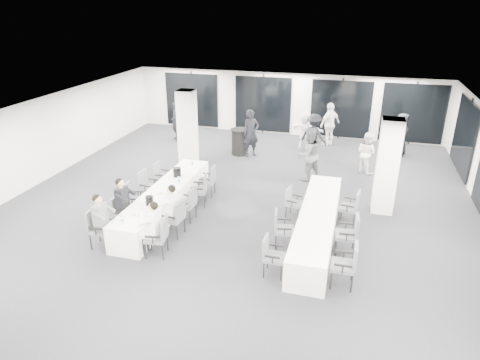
% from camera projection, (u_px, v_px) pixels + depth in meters
% --- Properties ---
extents(room, '(14.04, 16.04, 2.84)m').
position_uv_depth(room, '(274.00, 155.00, 13.10)').
color(room, '#242429').
rests_on(room, ground).
extents(column_left, '(0.60, 0.60, 2.80)m').
position_uv_depth(column_left, '(187.00, 128.00, 15.86)').
color(column_left, white).
rests_on(column_left, floor).
extents(column_right, '(0.60, 0.60, 2.80)m').
position_uv_depth(column_right, '(387.00, 167.00, 12.18)').
color(column_right, white).
rests_on(column_right, floor).
extents(banquet_table_main, '(0.90, 5.00, 0.75)m').
position_uv_depth(banquet_table_main, '(165.00, 201.00, 12.46)').
color(banquet_table_main, white).
rests_on(banquet_table_main, floor).
extents(banquet_table_side, '(0.90, 5.00, 0.75)m').
position_uv_depth(banquet_table_side, '(317.00, 225.00, 11.13)').
color(banquet_table_side, white).
rests_on(banquet_table_side, floor).
extents(cocktail_table, '(0.75, 0.75, 1.04)m').
position_uv_depth(cocktail_table, '(240.00, 142.00, 17.15)').
color(cocktail_table, black).
rests_on(cocktail_table, floor).
extents(chair_main_left_near, '(0.54, 0.59, 1.00)m').
position_uv_depth(chair_main_left_near, '(98.00, 226.00, 10.69)').
color(chair_main_left_near, '#54575C').
rests_on(chair_main_left_near, floor).
extents(chair_main_left_second, '(0.46, 0.51, 0.87)m').
position_uv_depth(chair_main_left_second, '(121.00, 210.00, 11.66)').
color(chair_main_left_second, '#54575C').
rests_on(chair_main_left_second, floor).
extents(chair_main_left_mid, '(0.57, 0.61, 0.98)m').
position_uv_depth(chair_main_left_mid, '(132.00, 198.00, 12.24)').
color(chair_main_left_mid, '#54575C').
rests_on(chair_main_left_mid, floor).
extents(chair_main_left_fourth, '(0.54, 0.60, 1.00)m').
position_uv_depth(chair_main_left_fourth, '(147.00, 185.00, 13.06)').
color(chair_main_left_fourth, '#54575C').
rests_on(chair_main_left_fourth, floor).
extents(chair_main_left_far, '(0.48, 0.54, 0.93)m').
position_uv_depth(chair_main_left_far, '(161.00, 175.00, 13.93)').
color(chair_main_left_far, '#54575C').
rests_on(chair_main_left_far, floor).
extents(chair_main_right_near, '(0.58, 0.62, 1.00)m').
position_uv_depth(chair_main_right_near, '(159.00, 235.00, 10.29)').
color(chair_main_right_near, '#54575C').
rests_on(chair_main_right_near, floor).
extents(chair_main_right_second, '(0.55, 0.60, 1.01)m').
position_uv_depth(chair_main_right_second, '(176.00, 216.00, 11.17)').
color(chair_main_right_second, '#54575C').
rests_on(chair_main_right_second, floor).
extents(chair_main_right_mid, '(0.52, 0.57, 0.99)m').
position_uv_depth(chair_main_right_mid, '(188.00, 202.00, 11.95)').
color(chair_main_right_mid, '#54575C').
rests_on(chair_main_right_mid, floor).
extents(chair_main_right_fourth, '(0.60, 0.63, 0.98)m').
position_uv_depth(chair_main_right_fourth, '(201.00, 188.00, 12.85)').
color(chair_main_right_fourth, '#54575C').
rests_on(chair_main_right_fourth, floor).
extents(chair_main_right_far, '(0.53, 0.58, 0.97)m').
position_uv_depth(chair_main_right_far, '(209.00, 179.00, 13.52)').
color(chair_main_right_far, '#54575C').
rests_on(chair_main_right_far, floor).
extents(chair_side_left_near, '(0.47, 0.53, 0.93)m').
position_uv_depth(chair_side_left_near, '(271.00, 253.00, 9.59)').
color(chair_side_left_near, '#54575C').
rests_on(chair_side_left_near, floor).
extents(chair_side_left_mid, '(0.56, 0.60, 0.96)m').
position_uv_depth(chair_side_left_mid, '(281.00, 227.00, 10.70)').
color(chair_side_left_mid, '#54575C').
rests_on(chair_side_left_mid, floor).
extents(chair_side_left_far, '(0.51, 0.54, 0.86)m').
position_uv_depth(chair_side_left_far, '(292.00, 200.00, 12.23)').
color(chair_side_left_far, '#54575C').
rests_on(chair_side_left_far, floor).
extents(chair_side_right_near, '(0.53, 0.59, 1.04)m').
position_uv_depth(chair_side_right_near, '(347.00, 262.00, 9.16)').
color(chair_side_right_near, '#54575C').
rests_on(chair_side_right_near, floor).
extents(chair_side_right_mid, '(0.56, 0.61, 1.03)m').
position_uv_depth(chair_side_right_mid, '(350.00, 232.00, 10.37)').
color(chair_side_right_mid, '#54575C').
rests_on(chair_side_right_mid, floor).
extents(chair_side_right_far, '(0.56, 0.60, 0.99)m').
position_uv_depth(chair_side_right_far, '(352.00, 205.00, 11.77)').
color(chair_side_right_far, '#54575C').
rests_on(chair_side_right_far, floor).
extents(seated_guest_a, '(0.50, 0.38, 1.44)m').
position_uv_depth(seated_guest_a, '(103.00, 218.00, 10.55)').
color(seated_guest_a, '#5B5E63').
rests_on(seated_guest_a, floor).
extents(seated_guest_b, '(0.50, 0.38, 1.44)m').
position_uv_depth(seated_guest_b, '(124.00, 200.00, 11.50)').
color(seated_guest_b, black).
rests_on(seated_guest_b, floor).
extents(seated_guest_c, '(0.50, 0.38, 1.44)m').
position_uv_depth(seated_guest_c, '(152.00, 225.00, 10.22)').
color(seated_guest_c, white).
rests_on(seated_guest_c, floor).
extents(seated_guest_d, '(0.50, 0.38, 1.44)m').
position_uv_depth(seated_guest_d, '(170.00, 207.00, 11.13)').
color(seated_guest_d, white).
rests_on(seated_guest_d, floor).
extents(standing_guest_a, '(0.99, 0.98, 2.12)m').
position_uv_depth(standing_guest_a, '(251.00, 130.00, 16.77)').
color(standing_guest_a, black).
rests_on(standing_guest_a, floor).
extents(standing_guest_b, '(1.17, 1.15, 2.11)m').
position_uv_depth(standing_guest_b, '(309.00, 151.00, 14.49)').
color(standing_guest_b, '#5B5E63').
rests_on(standing_guest_b, floor).
extents(standing_guest_c, '(1.42, 1.12, 1.96)m').
position_uv_depth(standing_guest_c, '(314.00, 133.00, 16.72)').
color(standing_guest_c, black).
rests_on(standing_guest_c, floor).
extents(standing_guest_d, '(1.30, 1.37, 2.06)m').
position_uv_depth(standing_guest_d, '(330.00, 121.00, 18.13)').
color(standing_guest_d, white).
rests_on(standing_guest_d, floor).
extents(standing_guest_e, '(0.73, 1.02, 1.93)m').
position_uv_depth(standing_guest_e, '(401.00, 132.00, 16.90)').
color(standing_guest_e, black).
rests_on(standing_guest_e, floor).
extents(standing_guest_f, '(1.80, 1.26, 1.84)m').
position_uv_depth(standing_guest_f, '(306.00, 128.00, 17.56)').
color(standing_guest_f, white).
rests_on(standing_guest_f, floor).
extents(standing_guest_g, '(0.89, 0.90, 1.92)m').
position_uv_depth(standing_guest_g, '(176.00, 119.00, 18.78)').
color(standing_guest_g, black).
rests_on(standing_guest_g, floor).
extents(standing_guest_h, '(0.95, 0.90, 1.69)m').
position_uv_depth(standing_guest_h, '(367.00, 150.00, 15.21)').
color(standing_guest_h, white).
rests_on(standing_guest_h, floor).
extents(ice_bucket_near, '(0.21, 0.21, 0.24)m').
position_uv_depth(ice_bucket_near, '(149.00, 201.00, 11.34)').
color(ice_bucket_near, black).
rests_on(ice_bucket_near, banquet_table_main).
extents(ice_bucket_far, '(0.24, 0.24, 0.28)m').
position_uv_depth(ice_bucket_far, '(177.00, 172.00, 13.15)').
color(ice_bucket_far, black).
rests_on(ice_bucket_far, banquet_table_main).
extents(water_bottle_a, '(0.06, 0.06, 0.20)m').
position_uv_depth(water_bottle_a, '(122.00, 219.00, 10.42)').
color(water_bottle_a, silver).
rests_on(water_bottle_a, banquet_table_main).
extents(water_bottle_b, '(0.07, 0.07, 0.21)m').
position_uv_depth(water_bottle_b, '(179.00, 180.00, 12.67)').
color(water_bottle_b, silver).
rests_on(water_bottle_b, banquet_table_main).
extents(water_bottle_c, '(0.06, 0.06, 0.19)m').
position_uv_depth(water_bottle_c, '(192.00, 163.00, 14.04)').
color(water_bottle_c, silver).
rests_on(water_bottle_c, banquet_table_main).
extents(plate_a, '(0.19, 0.19, 0.03)m').
position_uv_depth(plate_a, '(134.00, 215.00, 10.81)').
color(plate_a, white).
rests_on(plate_a, banquet_table_main).
extents(plate_b, '(0.21, 0.21, 0.03)m').
position_uv_depth(plate_b, '(149.00, 212.00, 10.96)').
color(plate_b, white).
rests_on(plate_b, banquet_table_main).
extents(plate_c, '(0.20, 0.20, 0.03)m').
position_uv_depth(plate_c, '(161.00, 194.00, 12.01)').
color(plate_c, white).
rests_on(plate_c, banquet_table_main).
extents(wine_glass, '(0.08, 0.08, 0.21)m').
position_uv_depth(wine_glass, '(138.00, 216.00, 10.46)').
color(wine_glass, silver).
rests_on(wine_glass, banquet_table_main).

